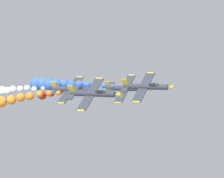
{
  "coord_description": "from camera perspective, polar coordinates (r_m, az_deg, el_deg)",
  "views": [
    {
      "loc": [
        94.47,
        43.63,
        136.14
      ],
      "look_at": [
        0.0,
        0.0,
        129.99
      ],
      "focal_mm": 84.54,
      "sensor_mm": 36.0,
      "label": 1
    }
  ],
  "objects": [
    {
      "name": "airplane_lead",
      "position": [
        101.85,
        3.73,
        0.26
      ],
      "size": [
        8.08,
        10.35,
        5.72
      ],
      "rotation": [
        0.0,
        0.6,
        0.0
      ],
      "color": "#333842"
    },
    {
      "name": "smoke_trail_lead",
      "position": [
        113.5,
        -6.41,
        0.52
      ],
      "size": [
        5.03,
        21.71,
        2.91
      ],
      "color": "blue"
    },
    {
      "name": "airplane_left_inner",
      "position": [
        111.88,
        1.67,
        0.08
      ],
      "size": [
        7.91,
        10.35,
        5.96
      ],
      "rotation": [
        0.0,
        0.64,
        0.0
      ],
      "color": "#333842"
    },
    {
      "name": "smoke_trail_left_inner",
      "position": [
        120.06,
        -6.05,
        -0.35
      ],
      "size": [
        2.18,
        15.35,
        3.46
      ],
      "color": "red"
    },
    {
      "name": "airplane_right_inner",
      "position": [
        96.29,
        -2.05,
        -0.5
      ],
      "size": [
        7.94,
        10.35,
        5.92
      ],
      "rotation": [
        0.0,
        0.63,
        0.0
      ],
      "color": "#333842"
    },
    {
      "name": "airplane_left_outer",
      "position": [
        107.39,
        -4.25,
        -0.03
      ],
      "size": [
        8.31,
        10.35,
        5.36
      ],
      "rotation": [
        0.0,
        0.56,
        0.0
      ],
      "color": "#333842"
    }
  ]
}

